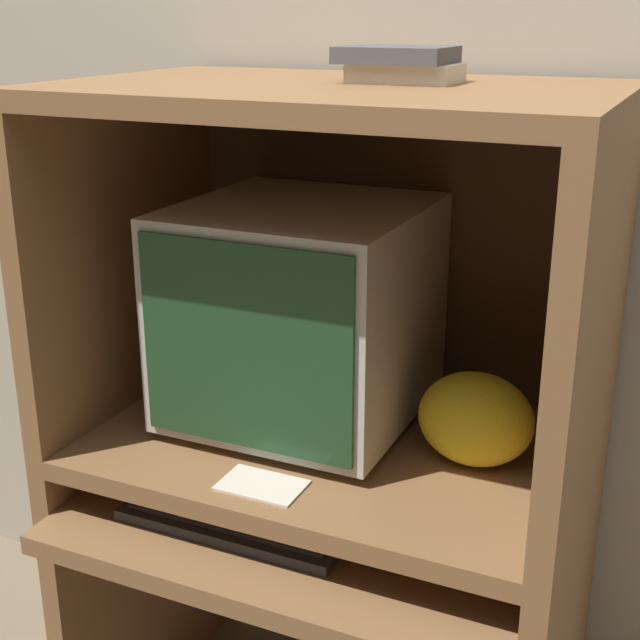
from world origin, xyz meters
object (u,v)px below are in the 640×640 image
object	(u,v)px
mouse	(381,558)
snack_bag	(476,419)
keyboard	(239,517)
book_stack	(401,64)
crt_monitor	(302,312)

from	to	relation	value
mouse	snack_bag	bearing A→B (deg)	66.62
keyboard	book_stack	xyz separation A→B (m)	(0.19, 0.25, 0.76)
mouse	crt_monitor	bearing A→B (deg)	136.03
crt_monitor	book_stack	xyz separation A→B (m)	(0.18, 0.01, 0.45)
keyboard	mouse	distance (m)	0.27
book_stack	snack_bag	bearing A→B (deg)	-16.91
crt_monitor	keyboard	size ratio (longest dim) A/B	1.09
crt_monitor	book_stack	bearing A→B (deg)	2.57
crt_monitor	mouse	distance (m)	0.48
snack_bag	book_stack	xyz separation A→B (m)	(-0.17, 0.05, 0.59)
snack_bag	crt_monitor	bearing A→B (deg)	172.79
crt_monitor	snack_bag	world-z (taller)	crt_monitor
keyboard	book_stack	size ratio (longest dim) A/B	2.15
keyboard	crt_monitor	bearing A→B (deg)	87.68
crt_monitor	book_stack	world-z (taller)	book_stack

